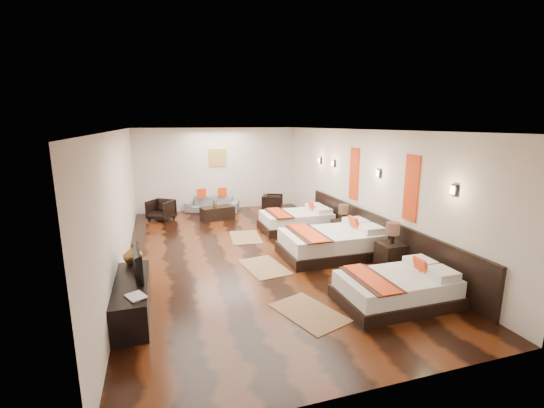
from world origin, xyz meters
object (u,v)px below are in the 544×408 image
object	(u,v)px
bed_mid	(333,243)
sofa	(212,204)
bed_near	(397,288)
armchair_left	(161,210)
tv	(134,263)
tv_console	(132,298)
figurine	(133,254)
nightstand_a	(391,253)
table_plant	(215,203)
armchair_right	(273,203)
book	(128,299)
bed_far	(297,220)
coffee_table	(217,213)
nightstand_b	(343,228)

from	to	relation	value
bed_mid	sofa	bearing A→B (deg)	111.35
bed_near	armchair_left	size ratio (longest dim) A/B	2.73
bed_mid	tv	xyz separation A→B (m)	(-4.15, -1.30, 0.49)
tv_console	armchair_left	bearing A→B (deg)	84.80
figurine	tv_console	bearing A→B (deg)	-90.00
nightstand_a	figurine	bearing A→B (deg)	174.73
table_plant	figurine	bearing A→B (deg)	-114.94
armchair_right	table_plant	distance (m)	2.07
tv	sofa	xyz separation A→B (m)	(2.17, 6.38, -0.53)
book	figurine	bearing A→B (deg)	90.00
sofa	tv	bearing A→B (deg)	-88.47
tv	table_plant	distance (m)	5.67
sofa	bed_far	bearing A→B (deg)	-34.68
coffee_table	table_plant	size ratio (longest dim) A/B	3.99
bed_near	nightstand_b	bearing A→B (deg)	77.20
bed_near	armchair_right	distance (m)	6.76
nightstand_b	bed_near	bearing A→B (deg)	-102.80
armchair_left	sofa	bearing A→B (deg)	56.42
nightstand_a	armchair_right	bearing A→B (deg)	98.21
bed_near	book	world-z (taller)	bed_near
sofa	armchair_left	world-z (taller)	armchair_left
nightstand_a	nightstand_b	world-z (taller)	nightstand_a
bed_near	tv	bearing A→B (deg)	165.69
tv	armchair_right	world-z (taller)	tv
tv	table_plant	world-z (taller)	tv
nightstand_a	armchair_left	size ratio (longest dim) A/B	1.42
bed_mid	tv_console	world-z (taller)	bed_mid
nightstand_b	tv	distance (m)	5.41
figurine	sofa	bearing A→B (deg)	68.83
coffee_table	bed_mid	bearing A→B (deg)	-63.76
nightstand_b	bed_mid	bearing A→B (deg)	-128.33
bed_near	armchair_right	world-z (taller)	bed_near
bed_far	tv	bearing A→B (deg)	-139.38
nightstand_b	table_plant	distance (m)	4.12
bed_near	tv	xyz separation A→B (m)	(-4.14, 1.06, 0.54)
book	bed_far	bearing A→B (deg)	46.00
bed_near	figurine	bearing A→B (deg)	157.80
book	sofa	distance (m)	7.51
bed_far	sofa	bearing A→B (deg)	125.03
sofa	armchair_left	xyz separation A→B (m)	(-1.68, -0.63, 0.06)
bed_mid	bed_far	distance (m)	2.25
nightstand_a	figurine	distance (m)	4.98
tv	coffee_table	distance (m)	5.78
armchair_left	coffee_table	distance (m)	1.73
nightstand_a	armchair_right	world-z (taller)	nightstand_a
coffee_table	tv	bearing A→B (deg)	-112.13
figurine	armchair_right	distance (m)	6.55
bed_far	book	world-z (taller)	bed_far
tv_console	book	size ratio (longest dim) A/B	5.97
nightstand_a	sofa	world-z (taller)	nightstand_a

